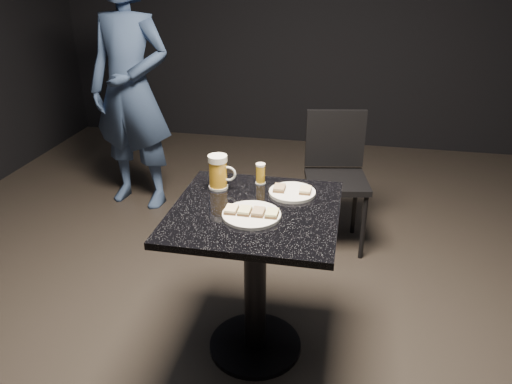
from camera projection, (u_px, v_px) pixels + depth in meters
floor at (255, 346)px, 2.42m from camera, size 6.00×6.00×0.00m
plate_large at (252, 215)px, 2.03m from camera, size 0.24×0.24×0.01m
plate_small at (292, 192)px, 2.22m from camera, size 0.21×0.21×0.01m
patron at (130, 90)px, 3.50m from camera, size 0.68×0.50×1.72m
table at (255, 258)px, 2.20m from camera, size 0.70×0.70×0.75m
beer_mug at (219, 172)px, 2.25m from camera, size 0.13×0.09×0.16m
beer_tumbler at (261, 174)px, 2.31m from camera, size 0.05×0.05×0.10m
chair at (336, 171)px, 3.12m from camera, size 0.43×0.43×0.86m
canapes_on_plate_large at (252, 211)px, 2.02m from camera, size 0.22×0.07×0.02m
canapes_on_plate_small at (292, 189)px, 2.22m from camera, size 0.17×0.07×0.02m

